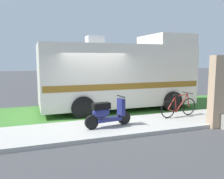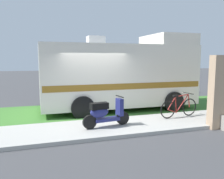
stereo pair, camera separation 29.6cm
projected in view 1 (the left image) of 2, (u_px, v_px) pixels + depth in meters
ground_plane at (98, 120)px, 8.67m from camera, size 80.00×80.00×0.00m
sidewalk at (108, 128)px, 7.54m from camera, size 24.00×2.00×0.12m
grass_strip at (88, 111)px, 10.07m from camera, size 24.00×3.40×0.08m
motorhome_rv at (119, 74)px, 10.42m from camera, size 6.75×2.78×3.38m
scooter at (107, 113)px, 7.38m from camera, size 1.60×0.55×0.97m
bicycle at (179, 107)px, 8.75m from camera, size 1.68×0.52×0.89m
pickup_truck_near at (144, 79)px, 15.79m from camera, size 5.25×2.08×1.77m
bottle_green at (224, 113)px, 8.83m from camera, size 0.07×0.07×0.25m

